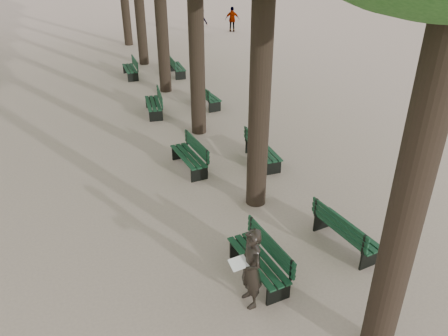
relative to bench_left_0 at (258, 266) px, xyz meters
name	(u,v)px	position (x,y,z in m)	size (l,w,h in m)	color
ground	(248,292)	(-0.37, -0.36, -0.27)	(120.00, 120.00, 0.00)	tan
bench_left_0	(258,266)	(0.00, 0.00, 0.00)	(0.74, 1.85, 0.92)	black
bench_left_1	(189,161)	(0.00, 5.05, 0.00)	(0.74, 1.85, 0.92)	black
bench_left_2	(154,107)	(0.00, 9.97, 0.00)	(0.78, 1.85, 0.92)	black
bench_left_3	(130,72)	(0.00, 15.36, 0.00)	(0.60, 1.81, 0.92)	black
bench_right_0	(345,237)	(2.27, 0.22, 0.00)	(0.79, 1.86, 0.92)	black
bench_right_1	(263,155)	(2.27, 4.66, 0.00)	(0.62, 1.82, 0.92)	black
bench_right_2	(207,99)	(2.27, 10.12, 0.00)	(0.73, 1.84, 0.92)	black
bench_right_3	(177,70)	(2.27, 14.86, 0.00)	(0.66, 1.83, 0.92)	black
man_with_map	(251,269)	(-0.44, -0.61, 0.57)	(0.61, 0.69, 1.69)	black
pedestrian_b	(200,21)	(6.46, 24.25, 0.63)	(1.17, 0.36, 1.81)	#262628
pedestrian_c	(232,19)	(8.95, 24.30, 0.60)	(1.02, 0.35, 1.74)	#262628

